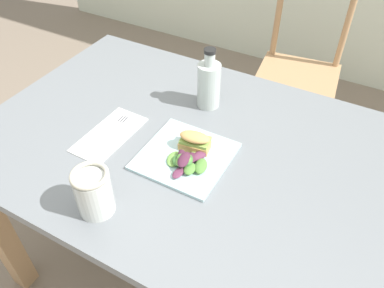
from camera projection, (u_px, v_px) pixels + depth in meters
name	position (u px, v px, depth m)	size (l,w,h in m)	color
ground_plane	(158.00, 271.00, 1.65)	(8.38, 8.38, 0.00)	#7A6B5B
dining_table	(181.00, 168.00, 1.25)	(1.24, 0.88, 0.74)	slate
chair_wooden_far	(298.00, 72.00, 1.98)	(0.45, 0.45, 0.87)	tan
plate_lunch	(185.00, 156.00, 1.10)	(0.25, 0.25, 0.01)	silver
sandwich_half_front	(195.00, 141.00, 1.10)	(0.10, 0.07, 0.06)	tan
salad_mixed_greens	(187.00, 160.00, 1.06)	(0.13, 0.14, 0.03)	#6B9E47
napkin_folded	(110.00, 134.00, 1.18)	(0.12, 0.24, 0.00)	white
fork_on_napkin	(113.00, 130.00, 1.19)	(0.03, 0.19, 0.00)	silver
bottle_cold_brew	(209.00, 86.00, 1.25)	(0.08, 0.08, 0.21)	#472819
mason_jar_iced_tea	(94.00, 194.00, 0.93)	(0.09, 0.09, 0.13)	gold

